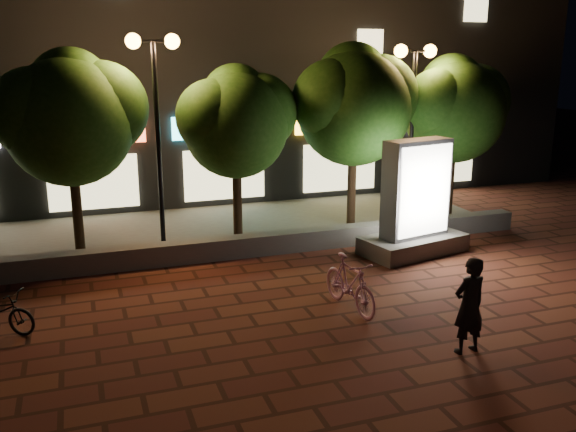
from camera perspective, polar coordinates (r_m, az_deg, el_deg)
name	(u,v)px	position (r m, az deg, el deg)	size (l,w,h in m)	color
ground	(286,322)	(11.37, -0.16, -9.90)	(80.00, 80.00, 0.00)	#592A1C
retaining_wall	(233,247)	(14.87, -5.19, -2.91)	(16.00, 0.45, 0.50)	#61605A
sidewalk	(211,229)	(17.27, -7.21, -1.20)	(16.00, 5.00, 0.08)	#61605A
building_block	(168,49)	(23.02, -11.17, 15.07)	(28.00, 8.12, 11.30)	black
tree_left	(71,113)	(15.30, -19.65, 9.02)	(3.60, 3.00, 4.89)	black
tree_mid	(237,118)	(15.81, -4.80, 9.13)	(3.24, 2.70, 4.50)	black
tree_right	(355,101)	(16.91, 6.27, 10.64)	(3.72, 3.10, 5.07)	black
tree_far_right	(455,105)	(18.52, 15.38, 9.95)	(3.48, 2.90, 4.76)	black
street_lamp_left	(155,87)	(15.11, -12.32, 11.69)	(1.26, 0.36, 5.18)	black
street_lamp_right	(414,88)	(17.43, 11.68, 11.63)	(1.26, 0.36, 4.98)	black
ad_kiosk	(415,208)	(15.24, 11.79, 0.73)	(2.83, 1.84, 2.82)	#61605A
scooter_pink	(350,284)	(11.77, 5.80, -6.32)	(0.50, 1.76, 1.06)	#CD83B0
rider	(469,306)	(10.40, 16.59, -8.03)	(0.60, 0.39, 1.64)	black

